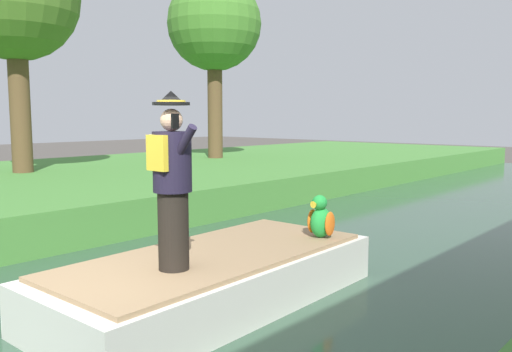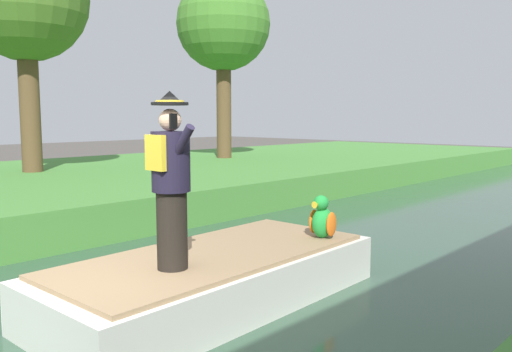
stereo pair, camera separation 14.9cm
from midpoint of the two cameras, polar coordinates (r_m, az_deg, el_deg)
name	(u,v)px [view 1 (the left image)]	position (r m, az deg, el deg)	size (l,w,h in m)	color
boat	(214,278)	(6.34, -5.23, -10.97)	(1.93, 4.25, 0.61)	silver
person_pirate	(172,182)	(5.47, -9.85, -0.60)	(0.61, 0.42, 1.85)	black
parrot_plush	(321,219)	(6.98, 6.44, -4.68)	(0.36, 0.35, 0.57)	green
tree_broad	(214,26)	(19.18, -4.78, 15.98)	(3.30, 3.30, 6.38)	brown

